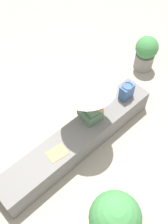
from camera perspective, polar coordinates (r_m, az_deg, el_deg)
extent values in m
plane|color=#9E9384|center=(4.59, -1.22, -7.34)|extent=(14.00, 14.00, 0.00)
cube|color=slate|center=(4.40, -1.26, -5.99)|extent=(2.94, 0.50, 0.43)
cube|color=#47664C|center=(4.29, 1.29, -0.20)|extent=(0.32, 0.37, 0.22)
cube|color=#47664C|center=(4.02, 1.38, 2.72)|extent=(0.24, 0.34, 0.48)
sphere|color=#9E7051|center=(3.76, 1.48, 5.97)|extent=(0.20, 0.20, 0.20)
cylinder|color=#9E7051|center=(4.10, -0.28, 4.70)|extent=(0.21, 0.09, 0.32)
cylinder|color=#9E7051|center=(3.90, 3.13, 1.08)|extent=(0.21, 0.09, 0.32)
cylinder|color=#B7B7BC|center=(3.98, 0.56, 2.59)|extent=(0.02, 0.02, 0.96)
cone|color=silver|center=(3.69, 0.60, 6.34)|extent=(0.85, 0.85, 0.19)
sphere|color=#B7B7BC|center=(3.61, 0.62, 7.52)|extent=(0.03, 0.03, 0.03)
cube|color=#335184|center=(4.59, 9.03, 4.25)|extent=(0.24, 0.14, 0.28)
torus|color=#335184|center=(4.47, 9.28, 5.52)|extent=(0.18, 0.18, 0.01)
cube|color=gold|center=(4.05, -5.76, -8.75)|extent=(0.30, 0.23, 0.01)
cylinder|color=gray|center=(5.76, 12.57, 10.54)|extent=(0.38, 0.38, 0.35)
sphere|color=#3D7F42|center=(5.53, 13.23, 13.18)|extent=(0.45, 0.45, 0.45)
sphere|color=#3D7F42|center=(3.54, 6.66, -21.37)|extent=(0.66, 0.66, 0.66)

